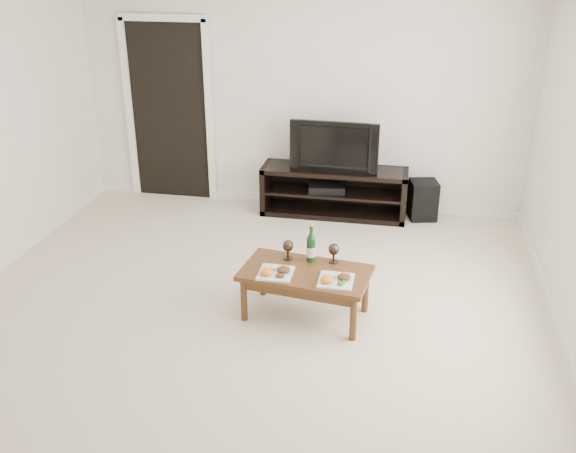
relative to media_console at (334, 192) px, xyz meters
The scene contains 13 objects.
floor 2.55m from the media_console, 99.78° to the right, with size 5.50×5.50×0.00m, color beige.
back_wall 1.15m from the media_console, 147.39° to the left, with size 5.00×0.04×2.60m, color white.
doorway 2.13m from the media_console, behind, with size 0.90×0.02×2.05m, color black.
media_console is the anchor object (origin of this frame).
television 0.55m from the media_console, ahead, with size 0.97×0.13×0.56m, color black.
av_receiver 0.10m from the media_console, behind, with size 0.40×0.30×0.08m, color black.
subwoofer 1.00m from the media_console, ahead, with size 0.29×0.29×0.44m, color black.
coffee_table 2.20m from the media_console, 88.96° to the right, with size 1.03×0.56×0.42m, color #553817.
plate_left 2.31m from the media_console, 94.64° to the right, with size 0.27×0.27×0.07m, color white.
plate_right 2.36m from the media_console, 82.61° to the right, with size 0.27×0.27×0.07m, color white.
wine_bottle 2.04m from the media_console, 88.49° to the right, with size 0.07×0.07×0.35m, color #0E3415.
goblet_left 2.03m from the media_console, 94.00° to the right, with size 0.09×0.09×0.17m, color #37281E, non-canonical shape.
goblet_right 2.03m from the media_console, 83.13° to the right, with size 0.09×0.09×0.17m, color #37281E, non-canonical shape.
Camera 1 is at (1.19, -4.23, 2.86)m, focal length 40.00 mm.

